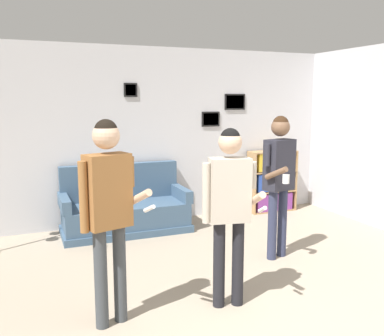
# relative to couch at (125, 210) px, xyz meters

# --- Properties ---
(wall_back) EXTENTS (8.30, 0.08, 2.70)m
(wall_back) POSITION_rel_couch_xyz_m (0.59, 0.41, 1.04)
(wall_back) COLOR silver
(wall_back) RESTS_ON ground_plane
(couch) EXTENTS (1.82, 0.80, 0.96)m
(couch) POSITION_rel_couch_xyz_m (0.00, 0.00, 0.00)
(couch) COLOR #3D5670
(couch) RESTS_ON ground_plane
(bookshelf) EXTENTS (0.83, 0.30, 1.04)m
(bookshelf) POSITION_rel_couch_xyz_m (2.62, 0.19, 0.21)
(bookshelf) COLOR #A87F51
(bookshelf) RESTS_ON ground_plane
(person_player_foreground_left) EXTENTS (0.57, 0.43, 1.76)m
(person_player_foreground_left) POSITION_rel_couch_xyz_m (-0.71, -2.55, 0.78)
(person_player_foreground_left) COLOR #3D4247
(person_player_foreground_left) RESTS_ON ground_plane
(person_player_foreground_center) EXTENTS (0.49, 0.51, 1.66)m
(person_player_foreground_center) POSITION_rel_couch_xyz_m (0.37, -2.62, 0.71)
(person_player_foreground_center) COLOR black
(person_player_foreground_center) RESTS_ON ground_plane
(person_watcher_holding_cup) EXTENTS (0.48, 0.52, 1.72)m
(person_watcher_holding_cup) POSITION_rel_couch_xyz_m (1.47, -1.74, 0.76)
(person_watcher_holding_cup) COLOR #2D334C
(person_watcher_holding_cup) RESTS_ON ground_plane
(bottle_on_floor) EXTENTS (0.07, 0.07, 0.22)m
(bottle_on_floor) POSITION_rel_couch_xyz_m (-0.52, -0.64, -0.22)
(bottle_on_floor) COLOR black
(bottle_on_floor) RESTS_ON ground_plane
(drinking_cup) EXTENTS (0.07, 0.07, 0.09)m
(drinking_cup) POSITION_rel_couch_xyz_m (2.67, 0.19, 0.78)
(drinking_cup) COLOR yellow
(drinking_cup) RESTS_ON bookshelf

